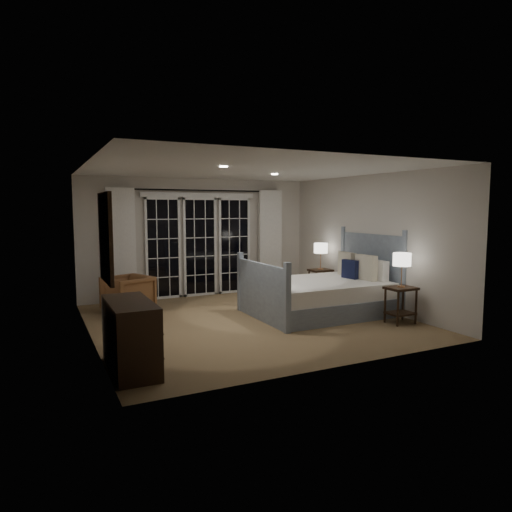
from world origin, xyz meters
name	(u,v)px	position (x,y,z in m)	size (l,w,h in m)	color
floor	(249,320)	(0.00, 0.00, 0.00)	(5.00, 5.00, 0.00)	#856547
ceiling	(249,170)	(0.00, 0.00, 2.50)	(5.00, 5.00, 0.00)	silver
wall_left	(89,253)	(-2.50, 0.00, 1.25)	(0.02, 5.00, 2.50)	beige
wall_right	(369,241)	(2.50, 0.00, 1.25)	(0.02, 5.00, 2.50)	beige
wall_back	(199,238)	(0.00, 2.50, 1.25)	(5.00, 0.02, 2.50)	beige
wall_front	(340,262)	(0.00, -2.50, 1.25)	(5.00, 0.02, 2.50)	beige
french_doors	(200,245)	(0.00, 2.46, 1.09)	(2.50, 0.04, 2.20)	black
curtain_rod	(200,190)	(0.00, 2.40, 2.25)	(0.03, 0.03, 3.50)	black
curtain_left	(121,245)	(-1.65, 2.38, 1.15)	(0.55, 0.10, 2.25)	white
curtain_right	(270,240)	(1.65, 2.38, 1.15)	(0.55, 0.10, 2.25)	white
downlight_a	(275,174)	(0.80, 0.60, 2.49)	(0.12, 0.12, 0.01)	white
downlight_b	(224,167)	(-0.60, -0.40, 2.49)	(0.12, 0.12, 0.01)	white
bed	(322,294)	(1.41, -0.09, 0.35)	(2.38, 1.72, 1.40)	#84949F
nightstand_left	(401,300)	(2.16, -1.24, 0.39)	(0.46, 0.37, 0.60)	#302010
nightstand_right	(320,279)	(2.24, 1.21, 0.38)	(0.45, 0.36, 0.59)	#302010
lamp_left	(402,260)	(2.16, -1.24, 1.04)	(0.29, 0.29, 0.56)	#B67A49
lamp_right	(321,248)	(2.24, 1.21, 1.03)	(0.29, 0.29, 0.56)	#B67A49
armchair	(128,294)	(-1.72, 1.44, 0.34)	(0.72, 0.75, 0.68)	brown
dresser	(130,336)	(-2.23, -1.53, 0.41)	(0.49, 1.15, 0.81)	#302010
mirror	(106,238)	(-2.47, -1.53, 1.55)	(0.05, 0.85, 1.00)	#302010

